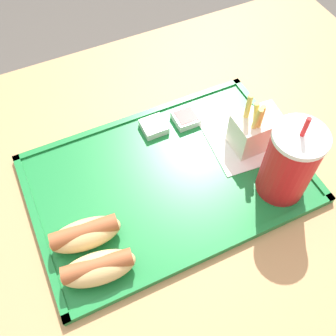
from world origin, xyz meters
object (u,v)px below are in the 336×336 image
(soda_cup, at_px, (289,163))
(hot_dog_far, at_px, (98,268))
(fries_carton, at_px, (253,131))
(hot_dog_near, at_px, (85,234))
(sauce_cup_mayo, at_px, (154,126))
(sauce_cup_ketchup, at_px, (186,118))

(soda_cup, relative_size, hot_dog_far, 1.49)
(hot_dog_far, bearing_deg, soda_cup, -177.61)
(hot_dog_far, xyz_separation_m, fries_carton, (-0.33, -0.11, 0.01))
(soda_cup, relative_size, hot_dog_near, 1.52)
(hot_dog_far, height_order, fries_carton, fries_carton)
(hot_dog_near, relative_size, sauce_cup_mayo, 2.60)
(soda_cup, bearing_deg, fries_carton, -90.98)
(hot_dog_near, height_order, sauce_cup_mayo, hot_dog_near)
(fries_carton, distance_m, sauce_cup_ketchup, 0.13)
(hot_dog_far, bearing_deg, fries_carton, -161.06)
(hot_dog_far, height_order, hot_dog_near, same)
(sauce_cup_mayo, bearing_deg, fries_carton, 143.12)
(sauce_cup_ketchup, bearing_deg, hot_dog_far, 40.53)
(hot_dog_far, relative_size, sauce_cup_ketchup, 2.64)
(soda_cup, relative_size, fries_carton, 1.48)
(hot_dog_near, xyz_separation_m, sauce_cup_mayo, (-0.19, -0.16, -0.01))
(hot_dog_far, relative_size, sauce_cup_mayo, 2.64)
(soda_cup, xyz_separation_m, sauce_cup_ketchup, (0.08, -0.20, -0.06))
(sauce_cup_mayo, xyz_separation_m, sauce_cup_ketchup, (-0.06, 0.01, 0.00))
(hot_dog_far, distance_m, fries_carton, 0.35)
(hot_dog_far, xyz_separation_m, sauce_cup_mayo, (-0.19, -0.22, -0.01))
(fries_carton, relative_size, sauce_cup_ketchup, 2.66)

